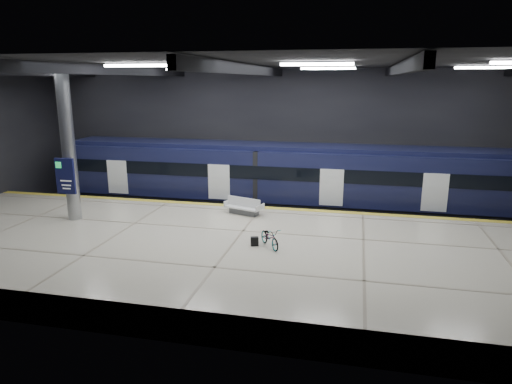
% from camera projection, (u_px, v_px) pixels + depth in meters
% --- Properties ---
extents(ground, '(30.00, 30.00, 0.00)m').
position_uv_depth(ground, '(249.00, 247.00, 20.60)').
color(ground, black).
rests_on(ground, ground).
extents(room_shell, '(30.10, 16.10, 8.05)m').
position_uv_depth(room_shell, '(248.00, 119.00, 19.24)').
color(room_shell, black).
rests_on(room_shell, ground).
extents(platform, '(30.00, 11.00, 1.10)m').
position_uv_depth(platform, '(234.00, 256.00, 18.10)').
color(platform, beige).
rests_on(platform, ground).
extents(safety_strip, '(30.00, 0.40, 0.01)m').
position_uv_depth(safety_strip, '(261.00, 207.00, 22.94)').
color(safety_strip, gold).
rests_on(safety_strip, platform).
extents(rails, '(30.00, 1.52, 0.16)m').
position_uv_depth(rails, '(271.00, 212.00, 25.79)').
color(rails, gray).
rests_on(rails, ground).
extents(train, '(29.40, 2.84, 3.79)m').
position_uv_depth(train, '(311.00, 180.00, 24.86)').
color(train, black).
rests_on(train, ground).
extents(bench, '(1.99, 1.31, 0.81)m').
position_uv_depth(bench, '(244.00, 208.00, 21.74)').
color(bench, '#595B60').
rests_on(bench, platform).
extents(bicycle, '(1.29, 1.51, 0.78)m').
position_uv_depth(bicycle, '(270.00, 237.00, 17.41)').
color(bicycle, '#99999E').
rests_on(bicycle, platform).
extents(pannier_bag, '(0.34, 0.26, 0.35)m').
position_uv_depth(pannier_bag, '(255.00, 241.00, 17.59)').
color(pannier_bag, black).
rests_on(pannier_bag, platform).
extents(info_column, '(0.90, 0.78, 6.90)m').
position_uv_depth(info_column, '(68.00, 146.00, 20.25)').
color(info_column, '#9EA0A5').
rests_on(info_column, platform).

